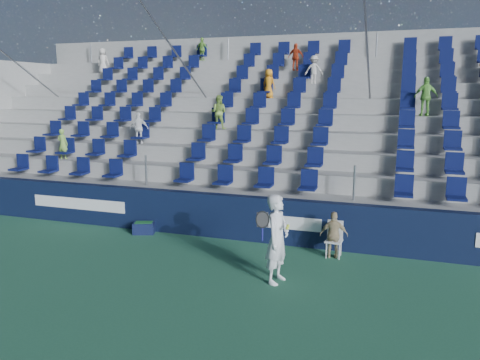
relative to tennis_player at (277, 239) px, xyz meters
name	(u,v)px	position (x,y,z in m)	size (l,w,h in m)	color
ground	(188,283)	(-1.74, -0.65, -0.94)	(70.00, 70.00, 0.00)	#2C6849
sponsor_wall	(237,217)	(-1.74, 2.49, -0.34)	(24.00, 0.32, 1.20)	black
grandstand	(283,142)	(-1.75, 7.59, 1.19)	(24.00, 8.17, 6.63)	#9C9C97
tennis_player	(277,239)	(0.00, 0.00, 0.00)	(0.69, 0.76, 1.88)	white
line_judge_chair	(335,236)	(0.93, 1.99, -0.44)	(0.41, 0.42, 0.87)	white
line_judge	(334,235)	(0.93, 1.85, -0.37)	(0.67, 0.28, 1.14)	tan
ball_bin	(144,227)	(-4.39, 2.10, -0.76)	(0.68, 0.55, 0.33)	#0F1638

